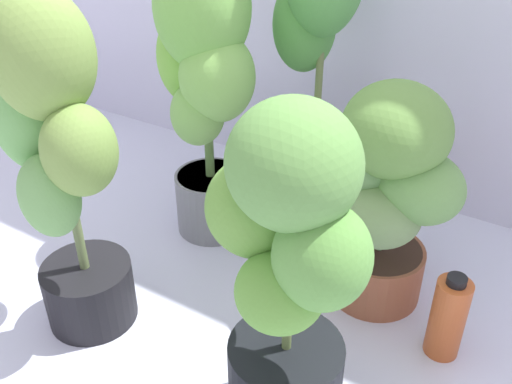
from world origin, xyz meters
The scene contains 7 objects.
ground_plane centered at (0.00, 0.00, 0.00)m, with size 8.00×8.00×0.00m, color silver.
potted_plant_back_left centered at (-0.28, 0.35, 0.53)m, with size 0.39×0.36×0.88m.
potted_plant_front_left centered at (-0.33, -0.14, 0.48)m, with size 0.41×0.30×0.86m.
potted_plant_back_center centered at (-0.04, 0.57, 0.51)m, with size 0.33×0.29×1.00m.
potted_plant_back_right centered at (0.28, 0.33, 0.36)m, with size 0.48×0.41×0.62m.
potted_plant_front_right centered at (0.26, -0.15, 0.41)m, with size 0.39×0.33×0.75m.
nutrient_bottle centered at (0.51, 0.22, 0.11)m, with size 0.08×0.08×0.24m.
Camera 1 is at (0.64, -0.88, 1.10)m, focal length 40.39 mm.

